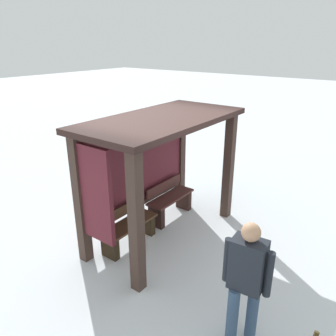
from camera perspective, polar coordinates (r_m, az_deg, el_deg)
name	(u,v)px	position (r m, az deg, el deg)	size (l,w,h in m)	color
ground_plane	(164,234)	(6.44, -0.77, -11.38)	(60.00, 60.00, 0.00)	silver
bus_shelter	(151,153)	(5.78, -2.94, 2.57)	(3.10, 1.53, 2.28)	#3F2D25
bench_left_inside	(128,228)	(6.05, -6.92, -10.27)	(1.15, 0.39, 0.71)	#4E3321
bench_center_inside	(170,201)	(6.87, 0.31, -5.79)	(1.15, 0.39, 0.76)	#4D2A26
person_walking	(246,276)	(4.07, 13.42, -17.75)	(0.38, 0.58, 1.64)	#232831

